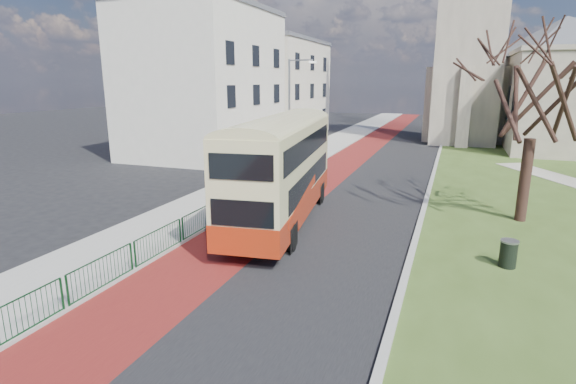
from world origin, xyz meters
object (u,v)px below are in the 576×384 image
at_px(streetlamp, 291,108).
at_px(winter_tree_near, 539,69).
at_px(bus, 282,165).
at_px(litter_bin, 508,254).

xyz_separation_m(streetlamp, winter_tree_near, (14.91, -8.80, 2.47)).
xyz_separation_m(streetlamp, bus, (4.24, -12.96, -1.83)).
bearing_deg(litter_bin, winter_tree_near, 79.94).
bearing_deg(streetlamp, bus, -71.88).
height_order(bus, litter_bin, bus).
relative_size(winter_tree_near, litter_bin, 10.05).
height_order(streetlamp, bus, streetlamp).
xyz_separation_m(winter_tree_near, litter_bin, (-1.13, -6.34, -6.51)).
relative_size(streetlamp, litter_bin, 7.93).
height_order(bus, winter_tree_near, winter_tree_near).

